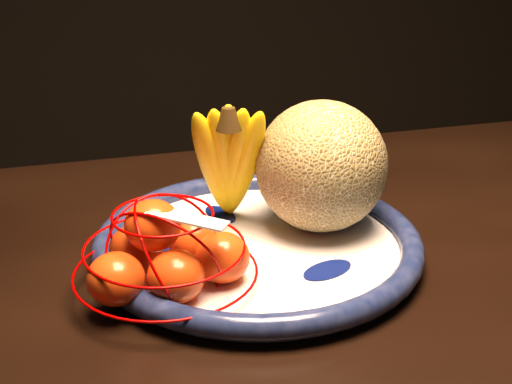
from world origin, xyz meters
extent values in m
cube|color=black|center=(0.07, -0.02, 0.72)|extent=(1.56, 1.02, 0.04)
cylinder|color=black|center=(0.70, 0.41, 0.35)|extent=(0.06, 0.06, 0.70)
cylinder|color=white|center=(0.17, 0.09, 0.75)|extent=(0.32, 0.32, 0.01)
torus|color=#081339|center=(0.17, 0.09, 0.76)|extent=(0.35, 0.35, 0.02)
cylinder|color=white|center=(0.17, 0.09, 0.74)|extent=(0.15, 0.15, 0.00)
ellipsoid|color=#071352|center=(0.23, 0.02, 0.75)|extent=(0.13, 0.11, 0.00)
ellipsoid|color=#071352|center=(0.15, 0.17, 0.75)|extent=(0.09, 0.12, 0.00)
ellipsoid|color=#071352|center=(0.07, 0.09, 0.75)|extent=(0.10, 0.05, 0.00)
sphere|color=olive|center=(0.25, 0.12, 0.82)|extent=(0.14, 0.14, 0.14)
ellipsoid|color=yellow|center=(0.14, 0.14, 0.83)|extent=(0.08, 0.09, 0.15)
ellipsoid|color=yellow|center=(0.15, 0.14, 0.83)|extent=(0.06, 0.09, 0.15)
ellipsoid|color=yellow|center=(0.15, 0.14, 0.83)|extent=(0.04, 0.08, 0.15)
ellipsoid|color=yellow|center=(0.16, 0.14, 0.83)|extent=(0.04, 0.09, 0.15)
ellipsoid|color=yellow|center=(0.17, 0.14, 0.83)|extent=(0.07, 0.10, 0.15)
cone|color=black|center=(0.15, 0.14, 0.90)|extent=(0.03, 0.03, 0.02)
ellipsoid|color=#FF4916|center=(0.03, 0.00, 0.78)|extent=(0.05, 0.05, 0.05)
ellipsoid|color=#FF4916|center=(0.08, -0.01, 0.78)|extent=(0.05, 0.05, 0.05)
ellipsoid|color=#FF4916|center=(0.13, 0.02, 0.78)|extent=(0.05, 0.05, 0.05)
ellipsoid|color=#FF4916|center=(0.05, 0.05, 0.78)|extent=(0.05, 0.05, 0.05)
ellipsoid|color=#FF4916|center=(0.11, 0.06, 0.78)|extent=(0.05, 0.05, 0.05)
ellipsoid|color=#FF4916|center=(0.06, 0.02, 0.81)|extent=(0.05, 0.05, 0.05)
torus|color=#B70000|center=(0.07, 0.02, 0.76)|extent=(0.19, 0.19, 0.00)
torus|color=#B70000|center=(0.07, 0.02, 0.79)|extent=(0.17, 0.17, 0.00)
torus|color=#B70000|center=(0.07, 0.02, 0.82)|extent=(0.10, 0.10, 0.00)
torus|color=#B70000|center=(0.07, 0.02, 0.78)|extent=(0.13, 0.10, 0.11)
torus|color=#B70000|center=(0.07, 0.02, 0.78)|extent=(0.06, 0.12, 0.11)
torus|color=#B70000|center=(0.07, 0.02, 0.78)|extent=(0.13, 0.11, 0.11)
cube|color=white|center=(0.10, 0.00, 0.83)|extent=(0.08, 0.06, 0.01)
camera|label=1|loc=(0.05, -0.57, 1.10)|focal=50.00mm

